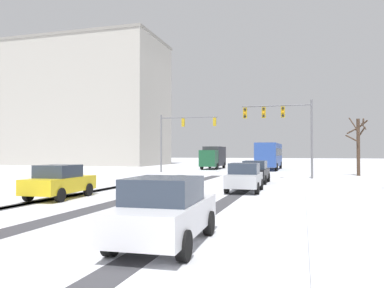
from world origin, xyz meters
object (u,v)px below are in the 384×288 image
object	(u,v)px
car_black_lead	(255,172)
office_building_far_left_block	(87,104)
car_yellow_cab_third	(60,182)
bus_oncoming	(269,154)
car_silver_second	(245,177)
car_white_fourth	(165,211)
traffic_signal_far_left	(181,131)
traffic_signal_near_right	(283,121)
bare_tree_sidewalk_far	(358,143)
box_truck_delivery	(213,157)

from	to	relation	value
car_black_lead	office_building_far_left_block	bearing A→B (deg)	136.04
car_yellow_cab_third	bus_oncoming	bearing A→B (deg)	78.26
car_yellow_cab_third	car_silver_second	bearing A→B (deg)	34.99
car_white_fourth	traffic_signal_far_left	bearing A→B (deg)	107.41
traffic_signal_far_left	car_silver_second	size ratio (longest dim) A/B	1.59
bus_oncoming	car_white_fourth	bearing A→B (deg)	-88.65
car_silver_second	office_building_far_left_block	size ratio (longest dim) A/B	0.15
car_black_lead	car_yellow_cab_third	bearing A→B (deg)	-123.30
car_white_fourth	traffic_signal_near_right	bearing A→B (deg)	86.02
car_silver_second	car_yellow_cab_third	distance (m)	9.87
bare_tree_sidewalk_far	car_silver_second	bearing A→B (deg)	-114.99
car_black_lead	car_silver_second	distance (m)	6.40
car_black_lead	office_building_far_left_block	xyz separation A→B (m)	(-34.66, 33.42, 10.38)
traffic_signal_far_left	car_silver_second	distance (m)	21.51
car_black_lead	car_white_fourth	bearing A→B (deg)	-89.57
traffic_signal_far_left	bus_oncoming	xyz separation A→B (m)	(8.91, 9.79, -2.67)
car_yellow_cab_third	car_white_fourth	xyz separation A→B (m)	(8.06, -7.16, 0.00)
car_silver_second	box_truck_delivery	bearing A→B (deg)	106.49
car_silver_second	box_truck_delivery	size ratio (longest dim) A/B	0.56
bus_oncoming	bare_tree_sidewalk_far	bearing A→B (deg)	-49.37
traffic_signal_far_left	car_black_lead	bearing A→B (deg)	-51.62
car_white_fourth	bus_oncoming	bearing A→B (deg)	91.35
car_white_fourth	car_silver_second	bearing A→B (deg)	89.91
car_black_lead	bare_tree_sidewalk_far	size ratio (longest dim) A/B	0.74
bus_oncoming	office_building_far_left_block	distance (m)	36.85
car_black_lead	box_truck_delivery	size ratio (longest dim) A/B	0.55
office_building_far_left_block	bus_oncoming	bearing A→B (deg)	-18.52
box_truck_delivery	bare_tree_sidewalk_far	size ratio (longest dim) A/B	1.34
car_white_fourth	box_truck_delivery	distance (m)	42.30
bare_tree_sidewalk_far	car_white_fourth	bearing A→B (deg)	-105.16
traffic_signal_near_right	car_silver_second	bearing A→B (deg)	-98.63
traffic_signal_far_left	bare_tree_sidewalk_far	bearing A→B (deg)	-3.11
car_white_fourth	box_truck_delivery	xyz separation A→B (m)	(-8.45, 41.44, 0.82)
car_black_lead	box_truck_delivery	xyz separation A→B (m)	(-8.31, 22.22, 0.82)
bus_oncoming	office_building_far_left_block	size ratio (longest dim) A/B	0.40
car_yellow_cab_third	bus_oncoming	distance (m)	34.89
car_yellow_cab_third	traffic_signal_near_right	bearing A→B (deg)	59.17
traffic_signal_near_right	traffic_signal_far_left	bearing A→B (deg)	144.80
traffic_signal_near_right	car_white_fourth	world-z (taller)	traffic_signal_near_right
bare_tree_sidewalk_far	car_yellow_cab_third	bearing A→B (deg)	-124.96
traffic_signal_near_right	box_truck_delivery	bearing A→B (deg)	119.19
traffic_signal_far_left	box_truck_delivery	distance (m)	10.47
car_silver_second	traffic_signal_far_left	bearing A→B (deg)	117.91
traffic_signal_far_left	traffic_signal_near_right	distance (m)	14.08
car_yellow_cab_third	office_building_far_left_block	xyz separation A→B (m)	(-26.74, 45.47, 10.38)
car_yellow_cab_third	traffic_signal_far_left	bearing A→B (deg)	94.27
bus_oncoming	traffic_signal_near_right	bearing A→B (deg)	-81.75
bare_tree_sidewalk_far	office_building_far_left_block	xyz separation A→B (m)	(-43.07, 22.10, 8.04)
traffic_signal_near_right	box_truck_delivery	world-z (taller)	traffic_signal_near_right
box_truck_delivery	traffic_signal_near_right	bearing A→B (deg)	-60.81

